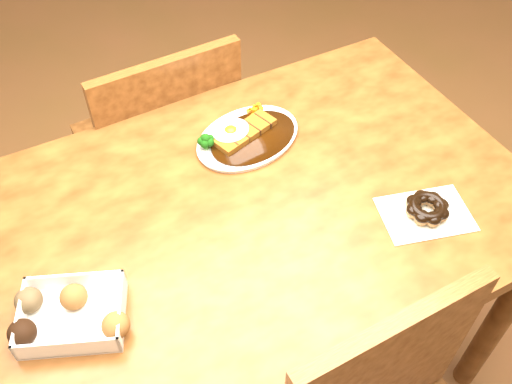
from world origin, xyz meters
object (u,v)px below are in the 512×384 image
chair_far (163,148)px  pon_de_ring (427,209)px  katsu_curry_plate (246,136)px  table (255,233)px  donut_box (69,315)px

chair_far → pon_de_ring: chair_far is taller
chair_far → katsu_curry_plate: size_ratio=2.94×
table → chair_far: (-0.03, 0.53, -0.17)m
chair_far → donut_box: bearing=56.2°
donut_box → table: bearing=12.3°
pon_de_ring → chair_far: bearing=114.9°
katsu_curry_plate → pon_de_ring: katsu_curry_plate is taller
chair_far → table: bearing=91.5°
katsu_curry_plate → pon_de_ring: size_ratio=1.38×
katsu_curry_plate → donut_box: (-0.50, -0.28, 0.01)m
katsu_curry_plate → table: bearing=-111.8°
chair_far → donut_box: chair_far is taller
katsu_curry_plate → pon_de_ring: (0.23, -0.38, 0.01)m
donut_box → pon_de_ring: bearing=-7.8°
pon_de_ring → donut_box: bearing=172.2°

